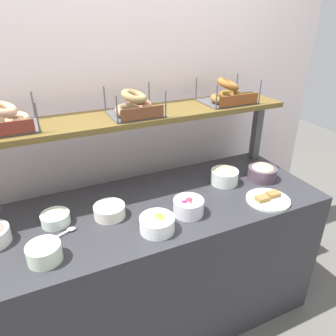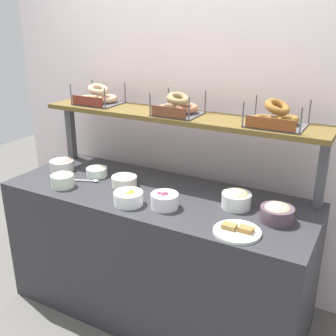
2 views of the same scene
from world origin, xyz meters
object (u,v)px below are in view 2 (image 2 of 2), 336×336
(bowl_cream_cheese, at_px, (124,180))
(serving_plate_white, at_px, (237,231))
(bowl_potato_salad, at_px, (62,179))
(bagel_basket_plain, at_px, (98,97))
(bowl_hummus, at_px, (277,213))
(bagel_basket_everything, at_px, (178,107))
(bowl_fruit_salad, at_px, (129,198))
(bowl_scallion_spread, at_px, (97,171))
(bagel_basket_cinnamon_raisin, at_px, (276,118))
(serving_spoon_near_plate, at_px, (90,181))
(bowl_egg_salad, at_px, (236,199))
(bowl_beet_salad, at_px, (164,200))
(bowl_lox_spread, at_px, (62,164))

(bowl_cream_cheese, distance_m, serving_plate_white, 0.85)
(bowl_potato_salad, distance_m, bagel_basket_plain, 0.64)
(bowl_hummus, height_order, bowl_cream_cheese, bowl_hummus)
(bowl_hummus, relative_size, bagel_basket_everything, 0.64)
(bagel_basket_plain, relative_size, bagel_basket_everything, 1.10)
(bowl_potato_salad, distance_m, bowl_fruit_salad, 0.50)
(bowl_hummus, xyz_separation_m, bowl_scallion_spread, (-1.21, 0.06, -0.01))
(bagel_basket_cinnamon_raisin, bearing_deg, bowl_scallion_spread, -169.13)
(bowl_hummus, xyz_separation_m, bagel_basket_plain, (-1.35, 0.29, 0.43))
(bowl_scallion_spread, distance_m, serving_spoon_near_plate, 0.11)
(bowl_fruit_salad, xyz_separation_m, bagel_basket_everything, (0.07, 0.46, 0.44))
(bagel_basket_cinnamon_raisin, bearing_deg, bowl_potato_salad, -158.74)
(bowl_egg_salad, xyz_separation_m, bagel_basket_everything, (-0.48, 0.20, 0.43))
(bowl_fruit_salad, relative_size, bowl_hummus, 0.96)
(bowl_scallion_spread, relative_size, bagel_basket_everything, 0.51)
(bowl_hummus, height_order, bagel_basket_everything, bagel_basket_everything)
(bowl_cream_cheese, relative_size, bagel_basket_cinnamon_raisin, 0.50)
(bowl_potato_salad, height_order, bowl_scallion_spread, bowl_potato_salad)
(bowl_hummus, xyz_separation_m, serving_plate_white, (-0.14, -0.22, -0.04))
(bowl_beet_salad, xyz_separation_m, bowl_hummus, (0.59, 0.14, 0.00))
(bowl_egg_salad, bearing_deg, bagel_basket_cinnamon_raisin, 60.25)
(bowl_cream_cheese, bearing_deg, bagel_basket_cinnamon_raisin, 17.14)
(bowl_beet_salad, bearing_deg, bowl_fruit_salad, -162.91)
(bowl_beet_salad, bearing_deg, bagel_basket_cinnamon_raisin, 40.88)
(bowl_beet_salad, distance_m, bagel_basket_plain, 0.97)
(bowl_lox_spread, distance_m, serving_plate_white, 1.38)
(bowl_potato_salad, height_order, serving_plate_white, bowl_potato_salad)
(bowl_cream_cheese, height_order, serving_plate_white, bowl_cream_cheese)
(bagel_basket_everything, bearing_deg, bagel_basket_cinnamon_raisin, 1.08)
(bowl_fruit_salad, height_order, bowl_scallion_spread, bowl_fruit_salad)
(serving_plate_white, bearing_deg, bowl_scallion_spread, 165.72)
(bagel_basket_plain, bearing_deg, bagel_basket_cinnamon_raisin, -0.95)
(bowl_potato_salad, bearing_deg, bowl_cream_cheese, 30.75)
(bowl_potato_salad, height_order, bowl_cream_cheese, bowl_potato_salad)
(serving_spoon_near_plate, bearing_deg, bowl_beet_salad, -8.74)
(bowl_scallion_spread, bearing_deg, bagel_basket_plain, 120.74)
(serving_plate_white, bearing_deg, bowl_lox_spread, 169.77)
(bowl_fruit_salad, distance_m, bagel_basket_plain, 0.86)
(bowl_beet_salad, height_order, bowl_fruit_salad, bowl_beet_salad)
(bowl_fruit_salad, height_order, bowl_cream_cheese, bowl_fruit_salad)
(bowl_egg_salad, relative_size, bagel_basket_everything, 0.61)
(bowl_scallion_spread, xyz_separation_m, serving_plate_white, (1.08, -0.27, -0.03))
(bowl_potato_salad, distance_m, bowl_scallion_spread, 0.26)
(bowl_lox_spread, distance_m, bowl_fruit_salad, 0.74)
(bowl_scallion_spread, bearing_deg, bowl_hummus, -2.66)
(bowl_beet_salad, height_order, bowl_scallion_spread, bowl_beet_salad)
(bowl_hummus, distance_m, bagel_basket_cinnamon_raisin, 0.52)
(bowl_scallion_spread, relative_size, bagel_basket_cinnamon_raisin, 0.44)
(bowl_cream_cheese, distance_m, serving_spoon_near_plate, 0.24)
(bagel_basket_everything, relative_size, bagel_basket_cinnamon_raisin, 0.86)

